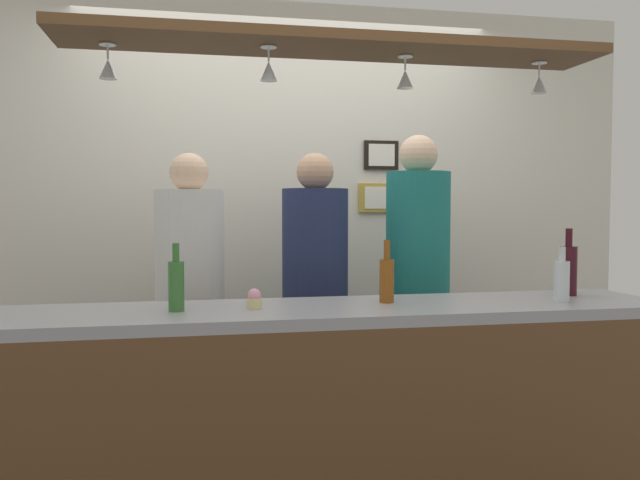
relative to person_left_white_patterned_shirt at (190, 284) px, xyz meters
The scene contains 17 objects.
back_wall 0.97m from the person_left_white_patterned_shirt, 49.02° to the left, with size 4.40×0.06×2.60m, color silver.
bar_counter 1.14m from the person_left_white_patterned_shirt, 56.84° to the right, with size 2.70×0.55×0.97m.
overhead_glass_rack 1.39m from the person_left_white_patterned_shirt, 50.04° to the right, with size 2.20×0.36×0.04m, color brown.
hanging_wineglass_far_left 1.16m from the person_left_white_patterned_shirt, 114.96° to the right, with size 0.07×0.07×0.13m.
hanging_wineglass_left 1.21m from the person_left_white_patterned_shirt, 66.86° to the right, with size 0.07×0.07×0.13m.
hanging_wineglass_center_left 1.44m from the person_left_white_patterned_shirt, 37.38° to the right, with size 0.07×0.07×0.13m.
hanging_wineglass_center 1.88m from the person_left_white_patterned_shirt, 24.29° to the right, with size 0.07×0.07×0.13m.
person_left_white_patterned_shirt is the anchor object (origin of this frame).
person_middle_navy_shirt 0.63m from the person_left_white_patterned_shirt, ahead, with size 0.34×0.34×1.64m.
person_right_teal_shirt 1.19m from the person_left_white_patterned_shirt, ahead, with size 0.34×0.34×1.74m.
bottle_soda_clear 1.74m from the person_left_white_patterned_shirt, 28.63° to the right, with size 0.06×0.06×0.23m.
bottle_wine_dark_red 1.79m from the person_left_white_patterned_shirt, 21.66° to the right, with size 0.08×0.08×0.30m.
bottle_beer_green_import 0.78m from the person_left_white_patterned_shirt, 93.78° to the right, with size 0.06×0.06×0.26m.
bottle_beer_amber_tall 1.07m from the person_left_white_patterned_shirt, 41.74° to the right, with size 0.06×0.06×0.26m.
cupcake 0.80m from the person_left_white_patterned_shirt, 72.03° to the right, with size 0.06×0.06×0.08m.
picture_frame_upper_small 1.52m from the person_left_white_patterned_shirt, 28.67° to the left, with size 0.22×0.02×0.18m.
picture_frame_lower_pair 1.42m from the person_left_white_patterned_shirt, 28.53° to the left, with size 0.30×0.02×0.18m.
Camera 1 is at (-0.59, -2.87, 1.37)m, focal length 36.47 mm.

